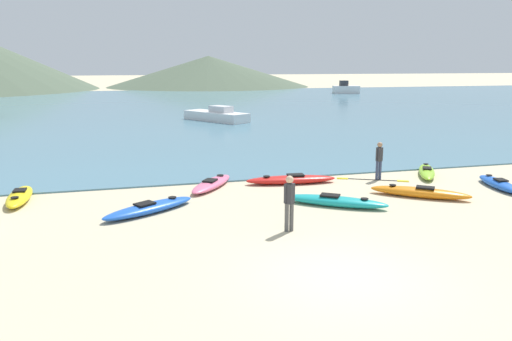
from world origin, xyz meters
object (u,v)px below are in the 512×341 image
person_near_foreground (289,200)px  kayak_on_sand_7 (212,184)px  kayak_on_sand_4 (291,180)px  moored_boat_1 (217,115)px  kayak_on_sand_2 (427,172)px  kayak_on_sand_0 (149,208)px  kayak_on_sand_3 (420,192)px  kayak_on_sand_1 (20,196)px  kayak_on_sand_8 (498,184)px  person_near_waterline (379,158)px  kayak_on_sand_6 (335,201)px  moored_boat_0 (346,89)px  loose_paddle (372,180)px

person_near_foreground → kayak_on_sand_7: bearing=101.9°
kayak_on_sand_4 → moored_boat_1: 21.53m
kayak_on_sand_2 → moored_boat_1: moored_boat_1 is taller
kayak_on_sand_0 → person_near_foreground: bearing=-38.0°
kayak_on_sand_0 → kayak_on_sand_3: bearing=-3.9°
kayak_on_sand_1 → kayak_on_sand_8: (16.82, -2.74, -0.00)m
person_near_waterline → kayak_on_sand_2: bearing=4.7°
kayak_on_sand_0 → kayak_on_sand_4: bearing=24.0°
kayak_on_sand_7 → person_near_waterline: bearing=-4.6°
kayak_on_sand_4 → kayak_on_sand_6: 3.31m
kayak_on_sand_4 → person_near_foreground: bearing=-109.9°
kayak_on_sand_2 → kayak_on_sand_0: bearing=-168.5°
kayak_on_sand_7 → person_near_waterline: 6.67m
kayak_on_sand_4 → kayak_on_sand_7: (-3.06, 0.21, -0.02)m
kayak_on_sand_4 → moored_boat_0: 59.97m
kayak_on_sand_4 → moored_boat_0: moored_boat_0 is taller
kayak_on_sand_1 → kayak_on_sand_8: bearing=-9.3°
kayak_on_sand_3 → person_near_waterline: 2.84m
kayak_on_sand_7 → person_near_foreground: 5.64m
loose_paddle → kayak_on_sand_3: bearing=-83.4°
person_near_foreground → kayak_on_sand_6: bearing=41.0°
person_near_foreground → moored_boat_1: 26.94m
moored_boat_0 → moored_boat_1: 41.24m
kayak_on_sand_1 → kayak_on_sand_2: bearing=-0.6°
kayak_on_sand_0 → person_near_waterline: person_near_waterline is taller
kayak_on_sand_1 → person_near_waterline: (13.17, -0.36, 0.70)m
kayak_on_sand_0 → moored_boat_1: (6.76, 23.94, 0.33)m
kayak_on_sand_1 → kayak_on_sand_3: 13.61m
moored_boat_0 → kayak_on_sand_3: bearing=-113.0°
kayak_on_sand_2 → kayak_on_sand_6: 6.36m
kayak_on_sand_7 → loose_paddle: (6.37, -0.51, -0.13)m
kayak_on_sand_4 → loose_paddle: size_ratio=1.39×
moored_boat_0 → kayak_on_sand_4: bearing=-117.3°
kayak_on_sand_7 → person_near_waterline: person_near_waterline is taller
kayak_on_sand_4 → kayak_on_sand_6: size_ratio=1.12×
kayak_on_sand_6 → moored_boat_0: bearing=64.3°
kayak_on_sand_2 → moored_boat_1: (-4.62, 21.62, 0.32)m
kayak_on_sand_0 → kayak_on_sand_8: bearing=-1.1°
kayak_on_sand_4 → kayak_on_sand_8: kayak_on_sand_8 is taller
moored_boat_0 → person_near_foreground: bearing=-116.7°
person_near_waterline → kayak_on_sand_0: bearing=-166.8°
kayak_on_sand_1 → moored_boat_0: 64.92m
kayak_on_sand_2 → kayak_on_sand_6: bearing=-150.2°
kayak_on_sand_6 → kayak_on_sand_1: bearing=161.5°
kayak_on_sand_6 → person_near_waterline: person_near_waterline is taller
kayak_on_sand_1 → loose_paddle: bearing=-1.5°
person_near_foreground → loose_paddle: bearing=43.6°
kayak_on_sand_3 → kayak_on_sand_6: 3.28m
kayak_on_sand_0 → kayak_on_sand_4: size_ratio=0.89×
kayak_on_sand_6 → kayak_on_sand_2: bearing=29.8°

